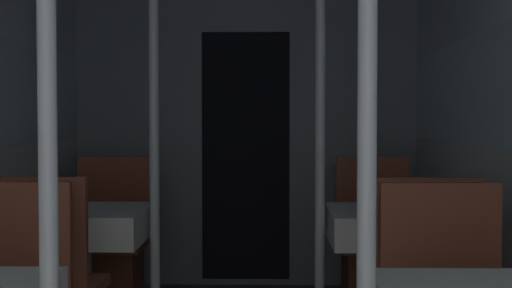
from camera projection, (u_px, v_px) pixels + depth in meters
The scene contains 9 objects.
bulkhead_far at pixel (246, 132), 5.24m from camera, with size 2.48×0.09×2.26m.
support_pole_left_0 at pixel (48, 153), 1.99m from camera, with size 0.05×0.05×2.26m.
dining_table_left_1 at pixel (82, 229), 3.85m from camera, with size 0.69×0.69×0.74m.
chair_left_far_1 at pixel (108, 267), 4.47m from camera, with size 0.47×0.47×0.98m.
support_pole_left_1 at pixel (154, 136), 3.82m from camera, with size 0.05×0.05×2.26m.
support_pole_right_0 at pixel (367, 153), 1.97m from camera, with size 0.05×0.05×2.26m.
dining_table_right_1 at pixel (394, 230), 3.81m from camera, with size 0.69×0.69×0.74m.
chair_right_far_1 at pixel (376, 268), 4.43m from camera, with size 0.47×0.47×0.98m.
support_pole_right_1 at pixel (320, 136), 3.80m from camera, with size 0.05×0.05×2.26m.
Camera 1 is at (0.18, -1.25, 1.23)m, focal length 50.00 mm.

